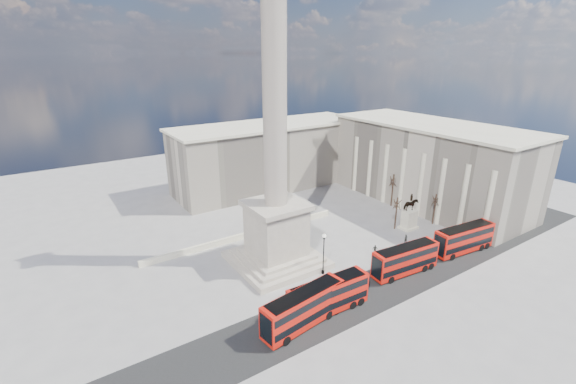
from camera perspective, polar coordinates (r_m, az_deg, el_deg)
The scene contains 18 objects.
ground at distance 62.82m, azimuth 0.75°, elevation -12.23°, with size 180.00×180.00×0.00m, color gray.
asphalt_road at distance 59.09m, azimuth 10.58°, elevation -14.91°, with size 120.00×9.00×0.01m, color #242424.
nelsons_column at distance 60.97m, azimuth -1.83°, elevation 0.24°, with size 14.00×14.00×49.85m.
balustrade_wall at distance 74.66m, azimuth -6.19°, elevation -6.35°, with size 40.00×0.60×1.10m, color beige.
building_east at distance 95.47m, azimuth 20.19°, elevation 4.03°, with size 19.00×46.00×18.60m.
building_northeast at distance 100.89m, azimuth -2.58°, elevation 5.45°, with size 51.00×17.00×16.60m.
red_bus_a at distance 51.53m, azimuth 2.40°, elevation -16.82°, with size 12.50×4.33×4.96m.
red_bus_b at distance 54.04m, azimuth 6.06°, elevation -15.05°, with size 12.02×3.14×4.84m.
red_bus_c at distance 64.90m, azimuth 17.01°, elevation -9.52°, with size 11.90×3.74×4.75m.
red_bus_d at distance 75.12m, azimuth 24.65°, elevation -6.30°, with size 12.33×4.07×4.91m.
victorian_lamp at distance 61.43m, azimuth 5.31°, elevation -8.66°, with size 0.60×0.60×7.02m.
equestrian_statue at distance 80.94m, azimuth 17.53°, elevation -3.51°, with size 3.52×2.64×7.46m.
bare_tree_near at distance 83.61m, azimuth 21.04°, elevation -1.03°, with size 1.58×1.58×6.93m.
bare_tree_mid at distance 78.81m, azimuth 15.88°, elevation -1.59°, with size 1.87×1.87×7.08m.
bare_tree_far at distance 90.52m, azimuth 15.34°, elevation 1.72°, with size 1.96×1.96×7.99m.
pedestrian_walking at distance 75.43m, azimuth 17.07°, elevation -6.63°, with size 0.62×0.41×1.71m, color black.
pedestrian_standing at distance 71.08m, azimuth 15.92°, elevation -8.24°, with size 0.79×0.62×1.64m, color black.
pedestrian_crossing at distance 70.27m, azimuth 12.78°, elevation -8.27°, with size 0.97×0.40×1.65m, color black.
Camera 1 is at (-29.97, -44.00, 33.35)m, focal length 24.00 mm.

